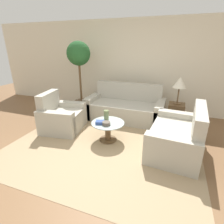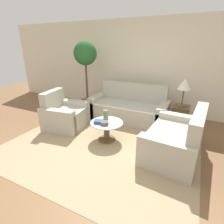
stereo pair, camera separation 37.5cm
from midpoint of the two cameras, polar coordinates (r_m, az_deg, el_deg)
name	(u,v)px [view 1 (the left image)]	position (r m, az deg, el deg)	size (l,w,h in m)	color
ground_plane	(100,158)	(3.27, -7.46, -14.63)	(14.00, 14.00, 0.00)	brown
wall_back	(137,67)	(5.32, 6.11, 14.49)	(10.00, 0.06, 2.60)	beige
rug	(108,140)	(3.78, -4.19, -9.09)	(3.65, 3.43, 0.01)	tan
sofa_main	(125,108)	(4.77, 2.18, 1.36)	(2.04, 0.92, 0.93)	#B2AD9E
armchair	(61,118)	(4.36, -18.78, -1.77)	(0.97, 1.03, 0.89)	#B2AD9E
loveseat	(179,137)	(3.44, 18.27, -7.98)	(0.98, 1.45, 0.91)	#B2AD9E
coffee_table	(108,129)	(3.66, -4.30, -5.53)	(0.68, 0.68, 0.41)	brown
side_table	(175,115)	(4.54, 17.81, -0.88)	(0.38, 0.38, 0.57)	brown
table_lamp	(180,83)	(4.32, 18.97, 8.82)	(0.31, 0.31, 0.65)	brown
potted_plant	(79,64)	(5.17, -12.79, 15.03)	(0.65, 0.65, 2.01)	brown
vase	(106,115)	(3.68, -4.81, -1.10)	(0.11, 0.11, 0.21)	#6B7A4C
bowl	(106,123)	(3.47, -4.96, -3.81)	(0.16, 0.16, 0.07)	brown
book_stack	(100,122)	(3.54, -6.98, -3.43)	(0.21, 0.19, 0.06)	#334C8C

